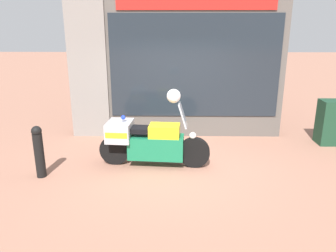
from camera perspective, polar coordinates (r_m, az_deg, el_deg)
ground_plane at (r=6.85m, az=1.52°, el=-6.61°), size 60.00×60.00×0.00m
shop_building at (r=8.34m, az=-1.33°, el=10.19°), size 5.34×0.55×3.49m
window_display at (r=8.63m, az=4.11°, el=1.48°), size 3.93×0.30×1.78m
paramedic_motorcycle at (r=6.63m, az=-3.59°, el=-2.60°), size 2.26×0.67×1.32m
white_helmet at (r=6.31m, az=1.00°, el=5.24°), size 0.27×0.27×0.27m
street_bollard at (r=6.57m, az=-21.57°, el=-4.04°), size 0.19×0.19×1.00m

